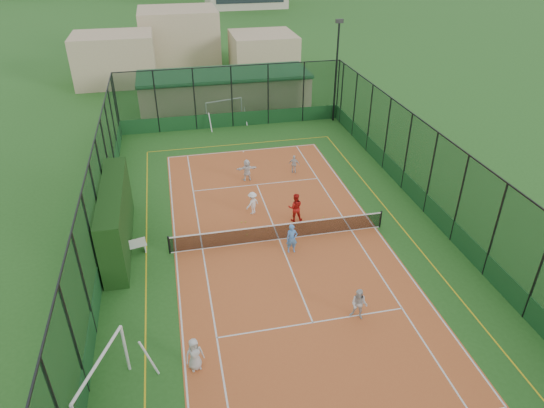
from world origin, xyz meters
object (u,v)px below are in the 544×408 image
(child_near_mid, at_px, (292,239))
(clubhouse, at_px, (224,90))
(coach, at_px, (295,207))
(child_far_right, at_px, (294,164))
(floodlight_ne, at_px, (336,72))
(futsal_goal_near, at_px, (104,385))
(white_bench, at_px, (129,247))
(futsal_goal_far, at_px, (224,113))
(child_far_back, at_px, (247,170))
(child_near_right, at_px, (359,304))
(child_far_left, at_px, (253,203))
(child_near_left, at_px, (194,354))

(child_near_mid, bearing_deg, clubhouse, 95.13)
(clubhouse, distance_m, coach, 20.37)
(clubhouse, bearing_deg, child_far_right, -79.06)
(floodlight_ne, bearing_deg, coach, -116.01)
(futsal_goal_near, xyz_separation_m, coach, (9.53, 10.50, -0.25))
(white_bench, xyz_separation_m, futsal_goal_far, (7.18, 17.28, 0.54))
(futsal_goal_far, bearing_deg, child_near_mid, -101.30)
(futsal_goal_near, distance_m, child_far_right, 19.74)
(futsal_goal_far, bearing_deg, white_bench, -126.94)
(floodlight_ne, height_order, clubhouse, floodlight_ne)
(floodlight_ne, distance_m, child_near_mid, 19.88)
(futsal_goal_near, bearing_deg, futsal_goal_far, 6.82)
(child_far_back, bearing_deg, child_near_right, 98.65)
(futsal_goal_far, xyz_separation_m, coach, (1.94, -15.89, -0.17))
(floodlight_ne, bearing_deg, futsal_goal_near, -123.48)
(child_near_mid, height_order, child_far_left, child_near_mid)
(child_near_left, distance_m, child_near_mid, 8.54)
(futsal_goal_near, relative_size, coach, 2.01)
(child_near_left, height_order, child_far_right, child_near_left)
(floodlight_ne, xyz_separation_m, child_near_right, (-6.62, -23.11, -3.37))
(floodlight_ne, distance_m, child_far_left, 16.98)
(floodlight_ne, distance_m, child_far_right, 11.30)
(clubhouse, bearing_deg, child_near_right, -86.03)
(floodlight_ne, height_order, child_far_left, floodlight_ne)
(child_near_mid, distance_m, child_far_left, 4.34)
(floodlight_ne, xyz_separation_m, white_bench, (-16.40, -16.30, -3.63))
(clubhouse, height_order, futsal_goal_near, clubhouse)
(white_bench, xyz_separation_m, coach, (9.12, 1.39, 0.37))
(white_bench, xyz_separation_m, child_near_mid, (8.19, -1.50, 0.31))
(child_near_right, relative_size, child_far_right, 1.18)
(futsal_goal_near, xyz_separation_m, child_far_right, (11.01, 16.38, -0.47))
(child_far_right, bearing_deg, white_bench, 58.07)
(futsal_goal_far, relative_size, child_near_right, 2.16)
(child_near_left, xyz_separation_m, child_far_back, (4.58, 14.94, 0.01))
(white_bench, height_order, futsal_goal_far, futsal_goal_far)
(white_bench, bearing_deg, futsal_goal_near, -105.93)
(coach, bearing_deg, child_far_left, -20.45)
(child_far_back, bearing_deg, child_far_right, -175.06)
(child_near_left, bearing_deg, child_near_mid, 36.13)
(futsal_goal_near, xyz_separation_m, child_far_back, (7.72, 16.00, -0.37))
(child_far_left, bearing_deg, child_near_right, 72.48)
(futsal_goal_far, distance_m, child_far_back, 10.40)
(child_far_back, bearing_deg, futsal_goal_near, 62.64)
(futsal_goal_far, xyz_separation_m, child_near_right, (2.60, -24.09, -0.28))
(floodlight_ne, xyz_separation_m, child_near_left, (-13.68, -24.36, -3.39))
(futsal_goal_near, height_order, futsal_goal_far, futsal_goal_near)
(child_near_left, xyz_separation_m, child_near_right, (7.06, 1.24, 0.02))
(futsal_goal_far, distance_m, child_far_left, 14.63)
(white_bench, distance_m, child_near_mid, 8.33)
(futsal_goal_near, distance_m, coach, 14.19)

